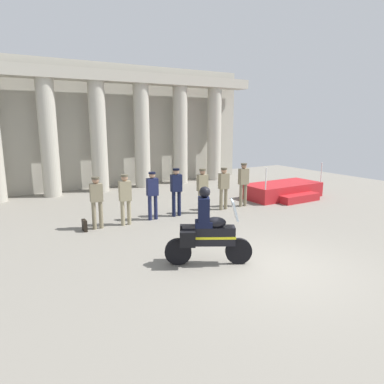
# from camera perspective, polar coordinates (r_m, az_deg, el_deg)

# --- Properties ---
(ground_plane) EXTENTS (28.00, 28.00, 0.00)m
(ground_plane) POSITION_cam_1_polar(r_m,az_deg,el_deg) (8.54, 12.77, -11.96)
(ground_plane) COLOR gray
(colonnade_backdrop) EXTENTS (17.39, 1.63, 6.19)m
(colonnade_backdrop) POSITION_cam_1_polar(r_m,az_deg,el_deg) (17.74, -15.72, 10.75)
(colonnade_backdrop) COLOR #A49F91
(colonnade_backdrop) RESTS_ON ground_plane
(reviewing_stand) EXTENTS (3.51, 2.11, 1.54)m
(reviewing_stand) POSITION_cam_1_polar(r_m,az_deg,el_deg) (16.01, 14.79, 0.20)
(reviewing_stand) COLOR #B21E23
(reviewing_stand) RESTS_ON ground_plane
(officer_in_row_0) EXTENTS (0.40, 0.26, 1.67)m
(officer_in_row_0) POSITION_cam_1_polar(r_m,az_deg,el_deg) (11.27, -15.44, -1.03)
(officer_in_row_0) COLOR #7A7056
(officer_in_row_0) RESTS_ON ground_plane
(officer_in_row_1) EXTENTS (0.40, 0.26, 1.68)m
(officer_in_row_1) POSITION_cam_1_polar(r_m,az_deg,el_deg) (11.48, -10.94, -0.58)
(officer_in_row_1) COLOR gray
(officer_in_row_1) RESTS_ON ground_plane
(officer_in_row_2) EXTENTS (0.40, 0.26, 1.67)m
(officer_in_row_2) POSITION_cam_1_polar(r_m,az_deg,el_deg) (11.96, -6.53, 0.03)
(officer_in_row_2) COLOR #191E42
(officer_in_row_2) RESTS_ON ground_plane
(officer_in_row_3) EXTENTS (0.40, 0.26, 1.73)m
(officer_in_row_3) POSITION_cam_1_polar(r_m,az_deg,el_deg) (12.33, -2.60, 0.62)
(officer_in_row_3) COLOR black
(officer_in_row_3) RESTS_ON ground_plane
(officer_in_row_4) EXTENTS (0.40, 0.26, 1.66)m
(officer_in_row_4) POSITION_cam_1_polar(r_m,az_deg,el_deg) (12.74, 1.73, 0.79)
(officer_in_row_4) COLOR #847A5B
(officer_in_row_4) RESTS_ON ground_plane
(officer_in_row_5) EXTENTS (0.40, 0.26, 1.63)m
(officer_in_row_5) POSITION_cam_1_polar(r_m,az_deg,el_deg) (13.32, 5.24, 1.13)
(officer_in_row_5) COLOR #7A7056
(officer_in_row_5) RESTS_ON ground_plane
(officer_in_row_6) EXTENTS (0.40, 0.26, 1.74)m
(officer_in_row_6) POSITION_cam_1_polar(r_m,az_deg,el_deg) (13.92, 8.47, 1.79)
(officer_in_row_6) COLOR #7A7056
(officer_in_row_6) RESTS_ON ground_plane
(motorcycle_with_rider) EXTENTS (1.87, 1.21, 1.90)m
(motorcycle_with_rider) POSITION_cam_1_polar(r_m,az_deg,el_deg) (8.23, 2.26, -6.66)
(motorcycle_with_rider) COLOR black
(motorcycle_with_rider) RESTS_ON ground_plane
(briefcase_on_ground) EXTENTS (0.10, 0.32, 0.36)m
(briefcase_on_ground) POSITION_cam_1_polar(r_m,az_deg,el_deg) (11.35, -17.27, -5.28)
(briefcase_on_ground) COLOR black
(briefcase_on_ground) RESTS_ON ground_plane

